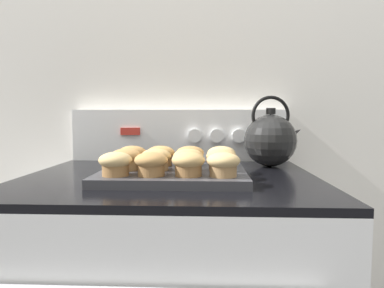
{
  "coord_description": "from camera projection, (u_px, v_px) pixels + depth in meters",
  "views": [
    {
      "loc": [
        0.1,
        -0.57,
        1.05
      ],
      "look_at": [
        0.06,
        0.28,
        0.98
      ],
      "focal_mm": 32.0,
      "sensor_mm": 36.0,
      "label": 1
    }
  ],
  "objects": [
    {
      "name": "wall_back",
      "position": [
        180.0,
        76.0,
        1.27
      ],
      "size": [
        8.0,
        0.05,
        2.4
      ],
      "color": "white",
      "rests_on": "ground_plane"
    },
    {
      "name": "control_panel",
      "position": [
        180.0,
        135.0,
        1.24
      ],
      "size": [
        0.77,
        0.07,
        0.18
      ],
      "color": "white",
      "rests_on": "stove_range"
    },
    {
      "name": "muffin_pan",
      "position": [
        173.0,
        175.0,
        0.87
      ],
      "size": [
        0.37,
        0.29,
        0.02
      ],
      "color": "#38383D",
      "rests_on": "stove_range"
    },
    {
      "name": "muffin_r0_c0",
      "position": [
        116.0,
        163.0,
        0.79
      ],
      "size": [
        0.08,
        0.08,
        0.06
      ],
      "color": "olive",
      "rests_on": "muffin_pan"
    },
    {
      "name": "muffin_r0_c1",
      "position": [
        151.0,
        163.0,
        0.79
      ],
      "size": [
        0.08,
        0.08,
        0.06
      ],
      "color": "olive",
      "rests_on": "muffin_pan"
    },
    {
      "name": "muffin_r0_c2",
      "position": [
        188.0,
        163.0,
        0.79
      ],
      "size": [
        0.08,
        0.08,
        0.06
      ],
      "color": "olive",
      "rests_on": "muffin_pan"
    },
    {
      "name": "muffin_r0_c3",
      "position": [
        223.0,
        164.0,
        0.78
      ],
      "size": [
        0.08,
        0.08,
        0.06
      ],
      "color": "#A37A4C",
      "rests_on": "muffin_pan"
    },
    {
      "name": "muffin_r1_c0",
      "position": [
        126.0,
        159.0,
        0.87
      ],
      "size": [
        0.08,
        0.08,
        0.06
      ],
      "color": "tan",
      "rests_on": "muffin_pan"
    },
    {
      "name": "muffin_r1_c1",
      "position": [
        156.0,
        159.0,
        0.87
      ],
      "size": [
        0.08,
        0.08,
        0.06
      ],
      "color": "tan",
      "rests_on": "muffin_pan"
    },
    {
      "name": "muffin_r1_c2",
      "position": [
        188.0,
        159.0,
        0.86
      ],
      "size": [
        0.08,
        0.08,
        0.06
      ],
      "color": "tan",
      "rests_on": "muffin_pan"
    },
    {
      "name": "muffin_r1_c3",
      "position": [
        221.0,
        159.0,
        0.86
      ],
      "size": [
        0.08,
        0.08,
        0.06
      ],
      "color": "#A37A4C",
      "rests_on": "muffin_pan"
    },
    {
      "name": "muffin_r2_c0",
      "position": [
        132.0,
        155.0,
        0.95
      ],
      "size": [
        0.08,
        0.08,
        0.06
      ],
      "color": "olive",
      "rests_on": "muffin_pan"
    },
    {
      "name": "muffin_r2_c1",
      "position": [
        161.0,
        155.0,
        0.95
      ],
      "size": [
        0.08,
        0.08,
        0.06
      ],
      "color": "olive",
      "rests_on": "muffin_pan"
    },
    {
      "name": "muffin_r2_c2",
      "position": [
        190.0,
        155.0,
        0.95
      ],
      "size": [
        0.08,
        0.08,
        0.06
      ],
      "color": "#A37A4C",
      "rests_on": "muffin_pan"
    },
    {
      "name": "muffin_r2_c3",
      "position": [
        221.0,
        156.0,
        0.94
      ],
      "size": [
        0.08,
        0.08,
        0.06
      ],
      "color": "#A37A4C",
      "rests_on": "muffin_pan"
    },
    {
      "name": "tea_kettle",
      "position": [
        271.0,
        139.0,
        1.08
      ],
      "size": [
        0.19,
        0.16,
        0.22
      ],
      "color": "black",
      "rests_on": "stove_range"
    }
  ]
}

